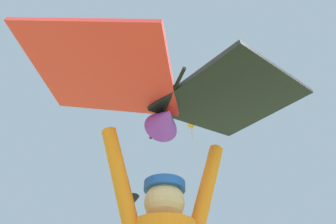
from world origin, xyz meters
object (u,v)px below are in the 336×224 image
object	(u,v)px
distant_kite_orange_mid_left	(192,127)
distant_kite_teal_mid_right	(260,113)
held_stunt_kite	(169,93)
distant_kite_black_far_center	(133,200)
distant_kite_orange_high_right	(244,81)

from	to	relation	value
distant_kite_orange_mid_left	distant_kite_teal_mid_right	size ratio (longest dim) A/B	2.11
held_stunt_kite	distant_kite_orange_mid_left	world-z (taller)	distant_kite_orange_mid_left
distant_kite_black_far_center	distant_kite_orange_high_right	distance (m)	13.31
distant_kite_orange_mid_left	distant_kite_orange_high_right	bearing A→B (deg)	-60.40
held_stunt_kite	distant_kite_teal_mid_right	size ratio (longest dim) A/B	2.41
held_stunt_kite	distant_kite_orange_mid_left	xyz separation A→B (m)	(2.13, 24.41, 16.80)
distant_kite_orange_mid_left	distant_kite_teal_mid_right	xyz separation A→B (m)	(7.42, 0.03, 1.80)
distant_kite_orange_mid_left	distant_kite_teal_mid_right	world-z (taller)	distant_kite_teal_mid_right
distant_kite_orange_high_right	distant_kite_teal_mid_right	size ratio (longest dim) A/B	2.70
distant_kite_orange_mid_left	distant_kite_orange_high_right	size ratio (longest dim) A/B	0.78
held_stunt_kite	distant_kite_orange_high_right	distance (m)	24.70
distant_kite_black_far_center	distant_kite_teal_mid_right	xyz separation A→B (m)	(12.08, 6.48, 12.18)
distant_kite_orange_mid_left	distant_kite_orange_high_right	world-z (taller)	distant_kite_orange_mid_left
distant_kite_black_far_center	distant_kite_teal_mid_right	distance (m)	18.33
distant_kite_orange_mid_left	distant_kite_black_far_center	xyz separation A→B (m)	(-4.65, -6.44, -10.38)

